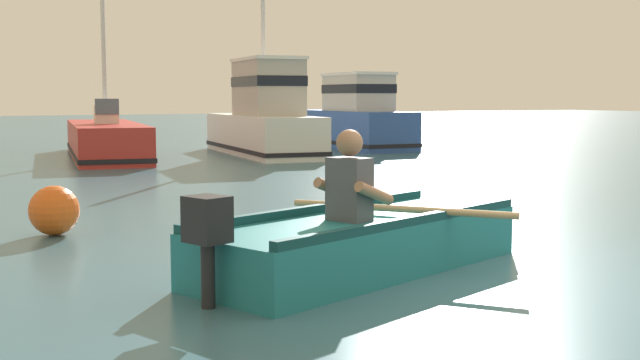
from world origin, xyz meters
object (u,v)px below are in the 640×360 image
mooring_buoy (54,210)px  moored_boat_blue (352,120)px  moored_boat_red (106,141)px  rowboat_with_person (366,240)px  moored_boat_white (264,119)px

mooring_buoy → moored_boat_blue: bearing=48.0°
moored_boat_red → mooring_buoy: bearing=-105.8°
mooring_buoy → rowboat_with_person: bearing=-55.8°
moored_boat_red → moored_boat_white: moored_boat_white is taller
rowboat_with_person → moored_boat_blue: 16.35m
rowboat_with_person → moored_boat_red: moored_boat_red is taller
moored_boat_white → moored_boat_blue: (3.36, 1.41, -0.09)m
moored_boat_white → moored_boat_blue: 3.64m
moored_boat_blue → mooring_buoy: 15.11m
rowboat_with_person → mooring_buoy: (-2.03, 2.98, 0.01)m
rowboat_with_person → moored_boat_blue: moored_boat_blue is taller
moored_boat_white → rowboat_with_person: bearing=-110.3°
moored_boat_red → mooring_buoy: (-3.05, -10.77, -0.13)m
mooring_buoy → moored_boat_red: bearing=74.2°
moored_boat_red → moored_boat_white: bearing=-14.6°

